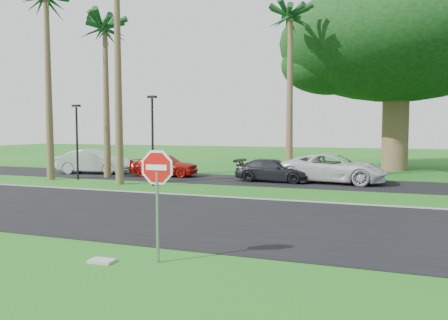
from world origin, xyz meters
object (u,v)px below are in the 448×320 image
car_red (164,165)px  car_dark (273,171)px  car_minivan (333,169)px  stop_sign_near (157,182)px  car_silver (94,162)px

car_red → car_dark: 7.04m
car_minivan → car_red: bearing=96.2°
stop_sign_near → car_dark: stop_sign_near is taller
car_red → car_minivan: (10.22, 0.15, 0.07)m
car_silver → car_minivan: 15.35m
car_dark → car_minivan: bearing=-77.1°
stop_sign_near → car_minivan: bearing=82.3°
car_silver → stop_sign_near: bearing=-149.4°
car_red → stop_sign_near: bearing=-158.8°
car_dark → car_minivan: size_ratio=0.75×
stop_sign_near → car_minivan: size_ratio=0.46×
car_red → car_minivan: size_ratio=0.74×
car_silver → car_minivan: (15.35, 0.20, 0.01)m
stop_sign_near → car_silver: bearing=130.1°
stop_sign_near → car_silver: (-13.21, 15.69, -0.99)m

